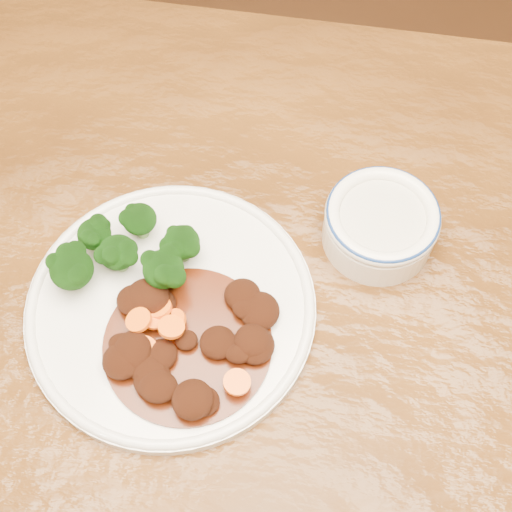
{
  "coord_description": "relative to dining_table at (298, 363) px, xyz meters",
  "views": [
    {
      "loc": [
        -0.02,
        -0.28,
        1.42
      ],
      "look_at": [
        -0.05,
        0.08,
        0.77
      ],
      "focal_mm": 50.0,
      "sensor_mm": 36.0,
      "label": 1
    }
  ],
  "objects": [
    {
      "name": "dinner_plate",
      "position": [
        -0.14,
        0.02,
        0.09
      ],
      "size": [
        0.3,
        0.3,
        0.02
      ],
      "rotation": [
        0.0,
        0.0,
        -0.28
      ],
      "color": "silver",
      "rests_on": "dining_table"
    },
    {
      "name": "dining_table",
      "position": [
        0.0,
        0.0,
        0.0
      ],
      "size": [
        1.57,
        1.02,
        0.75
      ],
      "rotation": [
        0.0,
        0.0,
        -0.08
      ],
      "color": "#5E3410",
      "rests_on": "ground"
    },
    {
      "name": "dip_bowl",
      "position": [
        0.08,
        0.12,
        0.11
      ],
      "size": [
        0.12,
        0.12,
        0.05
      ],
      "rotation": [
        0.0,
        0.0,
        0.13
      ],
      "color": "white",
      "rests_on": "dining_table"
    },
    {
      "name": "mince_stew",
      "position": [
        -0.11,
        -0.02,
        0.1
      ],
      "size": [
        0.17,
        0.17,
        0.03
      ],
      "color": "#4B1C08",
      "rests_on": "dinner_plate"
    },
    {
      "name": "broccoli_florets",
      "position": [
        -0.18,
        0.06,
        0.12
      ],
      "size": [
        0.15,
        0.11,
        0.05
      ],
      "color": "#6A964E",
      "rests_on": "dinner_plate"
    },
    {
      "name": "ground",
      "position": [
        -0.0,
        0.0,
        -0.67
      ],
      "size": [
        4.0,
        4.0,
        0.0
      ],
      "primitive_type": "plane",
      "color": "#412110",
      "rests_on": "ground"
    }
  ]
}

